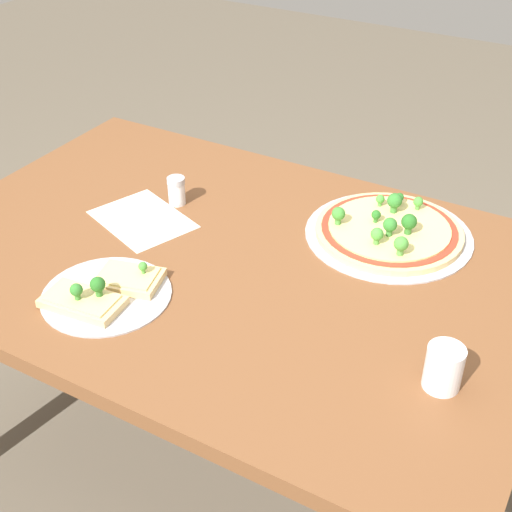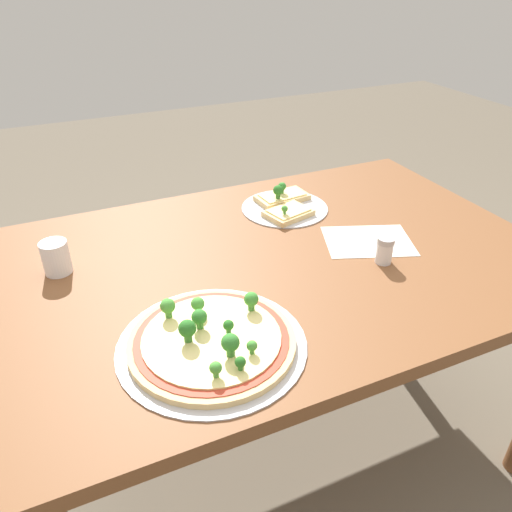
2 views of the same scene
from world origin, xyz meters
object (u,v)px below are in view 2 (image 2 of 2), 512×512
Objects in this scene: dining_table at (280,281)px; drinking_cup at (56,257)px; condiment_shaker at (385,250)px; pizza_tray_whole at (212,340)px; pizza_tray_slice at (285,205)px.

drinking_cup reaches higher than dining_table.
drinking_cup is at bearing -20.98° from condiment_shaker.
condiment_shaker reaches higher than dining_table.
pizza_tray_whole reaches higher than dining_table.
drinking_cup reaches higher than condiment_shaker.
drinking_cup is at bearing -58.34° from pizza_tray_whole.
pizza_tray_slice is at bearing -77.06° from condiment_shaker.
dining_table is 16.61× the size of drinking_cup.
pizza_tray_slice is at bearing -129.90° from pizza_tray_whole.
pizza_tray_whole reaches higher than condiment_shaker.
condiment_shaker is at bearing 149.08° from dining_table.
pizza_tray_slice is (-0.13, -0.24, 0.09)m from dining_table.
dining_table is 3.63× the size of pizza_tray_whole.
dining_table is 0.56m from drinking_cup.
pizza_tray_whole is 1.44× the size of pizza_tray_slice.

